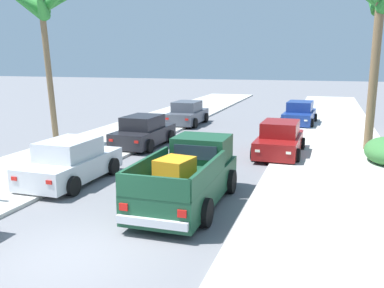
% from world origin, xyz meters
% --- Properties ---
extents(ground_plane, '(160.00, 160.00, 0.00)m').
position_xyz_m(ground_plane, '(0.00, 0.00, 0.00)').
color(ground_plane, slate).
extents(sidewalk_left, '(4.95, 60.00, 0.12)m').
position_xyz_m(sidewalk_left, '(-5.57, 12.00, 0.06)').
color(sidewalk_left, beige).
rests_on(sidewalk_left, ground).
extents(sidewalk_right, '(4.95, 60.00, 0.12)m').
position_xyz_m(sidewalk_right, '(5.57, 12.00, 0.06)').
color(sidewalk_right, beige).
rests_on(sidewalk_right, ground).
extents(curb_left, '(0.16, 60.00, 0.10)m').
position_xyz_m(curb_left, '(-4.49, 12.00, 0.05)').
color(curb_left, silver).
rests_on(curb_left, ground).
extents(curb_right, '(0.16, 60.00, 0.10)m').
position_xyz_m(curb_right, '(4.49, 12.00, 0.05)').
color(curb_right, silver).
rests_on(curb_right, ground).
extents(pickup_truck, '(2.23, 5.22, 1.80)m').
position_xyz_m(pickup_truck, '(1.36, 4.05, 0.80)').
color(pickup_truck, '#19472D').
rests_on(pickup_truck, ground).
extents(car_left_near, '(2.08, 4.28, 1.54)m').
position_xyz_m(car_left_near, '(3.26, 11.33, 0.71)').
color(car_left_near, maroon).
rests_on(car_left_near, ground).
extents(car_right_near, '(2.10, 4.29, 1.54)m').
position_xyz_m(car_right_near, '(-3.36, 11.35, 0.71)').
color(car_right_near, black).
rests_on(car_right_near, ground).
extents(car_left_mid, '(2.05, 4.27, 1.54)m').
position_xyz_m(car_left_mid, '(-3.50, 18.69, 0.71)').
color(car_left_mid, '#474C56').
rests_on(car_left_mid, ground).
extents(car_left_far, '(2.19, 4.33, 1.54)m').
position_xyz_m(car_left_far, '(3.53, 20.79, 0.71)').
color(car_left_far, navy).
rests_on(car_left_far, ground).
extents(car_right_far, '(2.06, 4.28, 1.54)m').
position_xyz_m(car_right_far, '(-3.22, 4.87, 0.71)').
color(car_right_far, silver).
rests_on(car_right_far, ground).
extents(palm_tree_left_fore, '(3.02, 3.50, 7.66)m').
position_xyz_m(palm_tree_left_fore, '(7.14, 13.21, 6.20)').
color(palm_tree_left_fore, brown).
rests_on(palm_tree_left_fore, ground).
extents(palm_tree_right_fore, '(3.29, 3.63, 7.53)m').
position_xyz_m(palm_tree_right_fore, '(-7.66, 9.88, 6.42)').
color(palm_tree_right_fore, brown).
rests_on(palm_tree_right_fore, ground).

